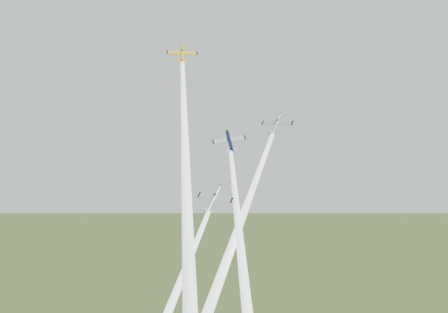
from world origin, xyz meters
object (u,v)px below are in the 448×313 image
(plane_silver_right, at_px, (276,124))
(plane_silver_low, at_px, (214,199))
(plane_navy, at_px, (230,141))
(plane_yellow, at_px, (182,53))

(plane_silver_right, height_order, plane_silver_low, plane_silver_right)
(plane_navy, bearing_deg, plane_yellow, 160.44)
(plane_yellow, bearing_deg, plane_silver_right, -9.02)
(plane_yellow, height_order, plane_silver_low, plane_yellow)
(plane_yellow, distance_m, plane_silver_low, 35.78)
(plane_silver_low, bearing_deg, plane_navy, 102.15)
(plane_navy, relative_size, plane_silver_right, 0.98)
(plane_navy, relative_size, plane_silver_low, 0.93)
(plane_navy, height_order, plane_silver_right, plane_silver_right)
(plane_silver_right, distance_m, plane_silver_low, 24.56)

